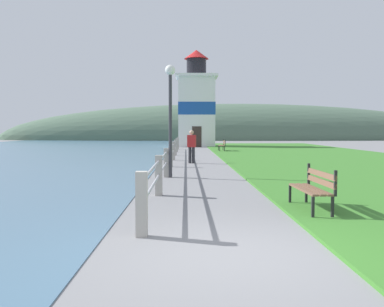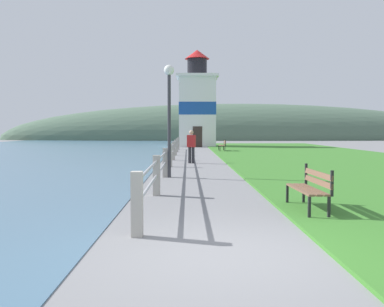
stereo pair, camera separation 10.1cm
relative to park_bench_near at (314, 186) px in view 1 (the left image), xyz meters
The scene contains 9 objects.
ground_plane 3.65m from the park_bench_near, 124.14° to the right, with size 160.00×160.00×0.00m, color slate.
grass_verge 15.98m from the park_bench_near, 70.31° to the left, with size 12.00×54.09×0.06m.
seawall_railing 13.26m from the park_bench_near, 104.56° to the left, with size 0.18×29.83×1.04m.
park_bench_near is the anchor object (origin of this frame).
park_bench_midway 24.27m from the park_bench_near, 89.55° to the left, with size 0.49×1.61×0.94m.
lighthouse 34.44m from the park_bench_near, 92.67° to the left, with size 4.10×4.10×9.61m.
person_strolling 13.00m from the park_bench_near, 100.43° to the left, with size 0.45×0.33×1.67m.
lamp_post 7.47m from the park_bench_near, 116.50° to the left, with size 0.36×0.36×3.96m.
distant_hillside 63.36m from the park_bench_near, 84.59° to the left, with size 80.00×16.00×12.00m.
Camera 1 is at (-0.60, -5.72, 1.70)m, focal length 40.00 mm.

